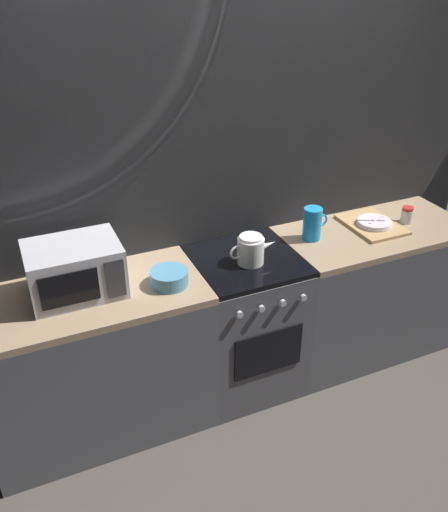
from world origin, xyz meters
name	(u,v)px	position (x,y,z in m)	size (l,w,h in m)	color
ground_plane	(244,378)	(0.00, 0.00, 0.00)	(8.00, 8.00, 0.00)	#47423D
back_wall	(224,189)	(0.00, 0.32, 1.20)	(3.60, 0.05, 2.40)	gray
counter_left	(98,363)	(-0.90, 0.00, 0.45)	(1.20, 0.60, 0.90)	#515459
stove_unit	(245,323)	(0.00, 0.00, 0.45)	(0.60, 0.63, 0.90)	#4C4C51
counter_right	(367,289)	(0.90, 0.00, 0.45)	(1.20, 0.60, 0.90)	#515459
microwave	(75,269)	(-0.94, 0.04, 1.04)	(0.46, 0.35, 0.27)	#B2B2B7
kettle	(251,250)	(0.00, -0.05, 0.98)	(0.28, 0.15, 0.17)	white
mixing_bowl	(169,278)	(-0.49, -0.08, 0.94)	(0.20, 0.20, 0.08)	teal
pitcher	(312,224)	(0.46, 0.06, 1.00)	(0.16, 0.11, 0.20)	#198CD8
dish_pile	(373,224)	(0.90, 0.04, 0.92)	(0.30, 0.40, 0.06)	tan
spice_jar	(407,215)	(1.13, 0.01, 0.95)	(0.08, 0.08, 0.10)	silver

